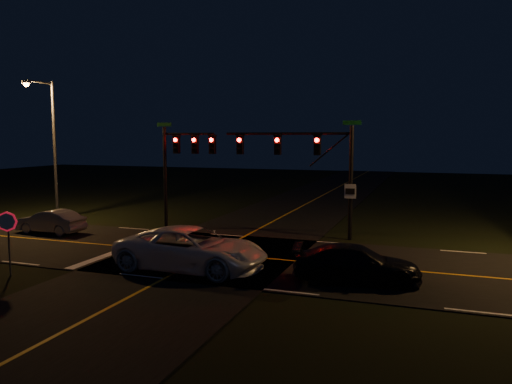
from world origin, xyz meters
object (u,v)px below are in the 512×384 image
(stop_sign, at_px, (8,229))
(suv_dark, at_px, (356,265))
(signal_mast_nw, at_px, (182,157))
(sedan_silver, at_px, (51,222))
(pickup_white, at_px, (192,250))
(signal_mast_ne, at_px, (307,157))
(streetlight_nw, at_px, (50,138))

(stop_sign, bearing_deg, suv_dark, 15.42)
(signal_mast_nw, relative_size, sedan_silver, 1.56)
(signal_mast_nw, bearing_deg, pickup_white, -59.97)
(signal_mast_nw, height_order, stop_sign, signal_mast_nw)
(signal_mast_ne, bearing_deg, sedan_silver, -164.08)
(streetlight_nw, bearing_deg, suv_dark, -20.66)
(suv_dark, xyz_separation_m, sedan_silver, (-17.55, 3.83, -0.03))
(pickup_white, bearing_deg, streetlight_nw, 61.41)
(streetlight_nw, xyz_separation_m, signal_mast_nw, (9.61, -0.14, -1.09))
(signal_mast_ne, distance_m, signal_mast_nw, 7.52)
(streetlight_nw, bearing_deg, pickup_white, -30.36)
(streetlight_nw, xyz_separation_m, stop_sign, (8.00, -11.47, -3.51))
(streetlight_nw, bearing_deg, sedan_silver, -50.11)
(signal_mast_nw, height_order, sedan_silver, signal_mast_nw)
(signal_mast_ne, relative_size, suv_dark, 1.50)
(signal_mast_ne, bearing_deg, streetlight_nw, 179.51)
(streetlight_nw, distance_m, suv_dark, 22.87)
(stop_sign, relative_size, sedan_silver, 0.64)
(streetlight_nw, height_order, sedan_silver, streetlight_nw)
(signal_mast_nw, height_order, suv_dark, signal_mast_nw)
(sedan_silver, bearing_deg, streetlight_nw, -138.66)
(suv_dark, bearing_deg, signal_mast_ne, 16.36)
(sedan_silver, bearing_deg, suv_dark, 79.12)
(signal_mast_nw, xyz_separation_m, sedan_silver, (-6.22, -3.92, -3.60))
(signal_mast_ne, height_order, pickup_white, signal_mast_ne)
(signal_mast_ne, relative_size, pickup_white, 1.19)
(signal_mast_nw, distance_m, suv_dark, 14.19)
(suv_dark, distance_m, sedan_silver, 17.96)
(stop_sign, distance_m, sedan_silver, 8.80)
(stop_sign, relative_size, pickup_white, 0.41)
(streetlight_nw, distance_m, stop_sign, 14.42)
(signal_mast_ne, xyz_separation_m, stop_sign, (-9.14, -11.32, -2.52))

